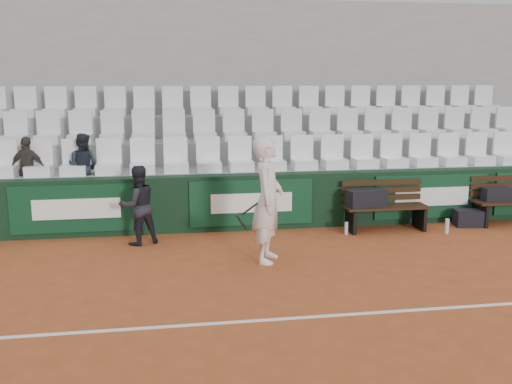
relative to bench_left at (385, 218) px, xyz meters
name	(u,v)px	position (x,y,z in m)	size (l,w,h in m)	color
ground	(319,317)	(-2.18, -3.50, -0.23)	(80.00, 80.00, 0.00)	#AA4F26
court_baseline	(319,316)	(-2.18, -3.50, -0.22)	(18.00, 0.06, 0.01)	white
back_barrier	(265,201)	(-2.12, 0.49, 0.28)	(18.00, 0.34, 1.00)	black
grandstand_tier_front	(256,194)	(-2.18, 1.13, 0.28)	(18.00, 0.95, 1.00)	gray
grandstand_tier_mid	(248,175)	(-2.18, 2.08, 0.50)	(18.00, 0.95, 1.45)	#979795
grandstand_tier_back	(242,158)	(-2.18, 3.03, 0.72)	(18.00, 0.95, 1.90)	gray
grandstand_rear_wall	(238,100)	(-2.18, 3.65, 1.98)	(18.00, 0.30, 4.40)	gray
seat_row_front	(257,153)	(-2.18, 0.95, 1.09)	(11.90, 0.44, 0.63)	white
seat_row_mid	(250,125)	(-2.18, 1.90, 1.54)	(11.90, 0.44, 0.63)	silver
seat_row_back	(243,101)	(-2.18, 2.85, 1.99)	(11.90, 0.44, 0.63)	silver
bench_left	(385,218)	(0.00, 0.00, 0.00)	(1.50, 0.56, 0.45)	#331F0F
bench_right	(512,212)	(2.52, 0.06, 0.00)	(1.50, 0.56, 0.45)	#361B10
sports_bag_left	(366,198)	(-0.37, 0.02, 0.38)	(0.70, 0.30, 0.30)	black
sports_bag_right	(496,194)	(2.20, 0.10, 0.34)	(0.51, 0.24, 0.24)	black
sports_bag_ground	(469,218)	(1.63, 0.02, -0.07)	(0.51, 0.31, 0.31)	black
water_bottle_near	(346,228)	(-0.78, -0.16, -0.11)	(0.06, 0.06, 0.22)	silver
water_bottle_far	(447,226)	(0.99, -0.38, -0.09)	(0.07, 0.07, 0.26)	silver
tennis_player	(268,200)	(-2.40, -1.38, 0.71)	(0.82, 0.79, 1.87)	white
ball_kid	(138,205)	(-4.34, -0.18, 0.43)	(0.64, 0.50, 1.31)	black
spectator_b	(26,143)	(-6.27, 1.00, 1.35)	(0.67, 0.28, 1.14)	#342F29
spectator_c	(82,141)	(-5.33, 1.00, 1.37)	(0.58, 0.45, 1.18)	#1D232C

